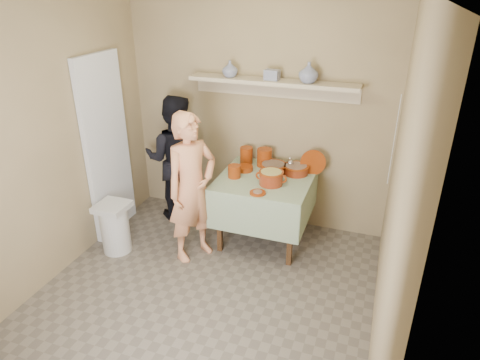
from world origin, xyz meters
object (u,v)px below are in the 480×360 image
at_px(person_helper, 176,159).
at_px(trash_bin, 115,227).
at_px(cazuela_rice, 271,177).
at_px(person_cook, 192,188).
at_px(serving_table, 265,187).

height_order(person_helper, trash_bin, person_helper).
xyz_separation_m(cazuela_rice, trash_bin, (-1.53, -0.60, -0.56)).
xyz_separation_m(person_cook, trash_bin, (-0.82, -0.21, -0.50)).
distance_m(person_helper, serving_table, 1.17).
xyz_separation_m(person_helper, serving_table, (1.15, -0.17, -0.11)).
distance_m(person_helper, cazuela_rice, 1.29).
bearing_deg(serving_table, person_helper, 171.53).
bearing_deg(cazuela_rice, serving_table, 124.85).
relative_size(person_cook, person_helper, 1.03).
bearing_deg(serving_table, trash_bin, -152.52).
relative_size(person_helper, trash_bin, 2.70).
height_order(person_cook, serving_table, person_cook).
bearing_deg(cazuela_rice, trash_bin, -158.48).
height_order(person_cook, trash_bin, person_cook).
xyz_separation_m(person_helper, cazuela_rice, (1.25, -0.31, 0.09)).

